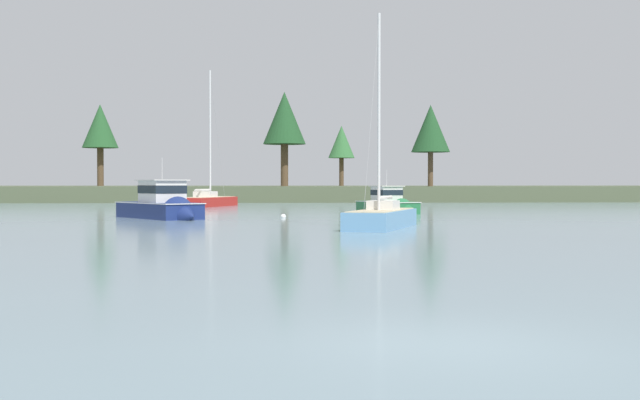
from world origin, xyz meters
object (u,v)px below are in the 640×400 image
at_px(sailboat_red, 207,204).
at_px(mooring_buoy_white, 283,217).
at_px(sailboat_skyblue, 382,223).
at_px(cruiser_green, 391,208).
at_px(cruiser_navy, 165,210).

distance_m(sailboat_red, mooring_buoy_white, 25.82).
height_order(sailboat_skyblue, cruiser_green, sailboat_skyblue).
height_order(sailboat_skyblue, sailboat_red, sailboat_red).
xyz_separation_m(sailboat_skyblue, cruiser_navy, (-11.63, 10.96, 0.30)).
bearing_deg(cruiser_green, cruiser_navy, -153.33).
height_order(sailboat_red, cruiser_navy, sailboat_red).
bearing_deg(sailboat_skyblue, cruiser_navy, 136.71).
distance_m(cruiser_green, sailboat_red, 23.38).
xyz_separation_m(sailboat_skyblue, mooring_buoy_white, (-4.50, 11.90, -0.17)).
relative_size(sailboat_skyblue, cruiser_navy, 1.35).
relative_size(sailboat_skyblue, sailboat_red, 0.80).
xyz_separation_m(sailboat_red, mooring_buoy_white, (6.69, -24.94, -0.20)).
height_order(cruiser_navy, mooring_buoy_white, cruiser_navy).
bearing_deg(cruiser_navy, mooring_buoy_white, 7.51).
xyz_separation_m(cruiser_navy, mooring_buoy_white, (7.13, 0.94, -0.47)).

